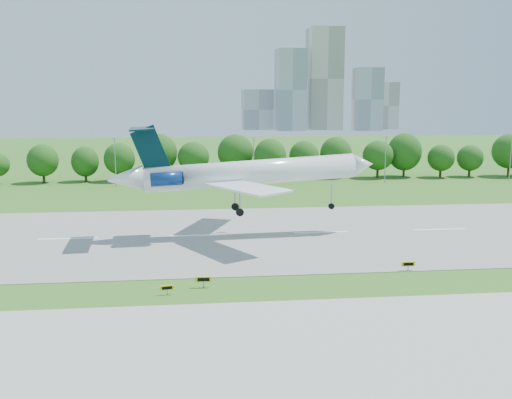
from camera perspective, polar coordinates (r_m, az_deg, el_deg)
name	(u,v)px	position (r m, az deg, el deg)	size (l,w,h in m)	color
ground	(199,285)	(66.84, -5.69, -8.52)	(600.00, 600.00, 0.00)	#2E661A
runway	(198,236)	(90.94, -5.86, -3.62)	(400.00, 45.00, 0.08)	gray
taxiway	(202,351)	(50.02, -5.45, -14.87)	(400.00, 23.00, 0.08)	#ADADA8
tree_line	(195,158)	(156.24, -6.10, 4.17)	(288.40, 8.40, 10.40)	#382314
light_poles	(185,161)	(146.28, -7.07, 3.85)	(175.90, 0.25, 12.19)	gray
skyline	(319,91)	(465.27, 6.34, 10.70)	(127.00, 52.00, 80.00)	#B2B2B7
airliner	(238,172)	(89.30, -1.82, 2.72)	(42.48, 30.83, 14.05)	white
taxi_sign_left	(167,288)	(63.85, -8.87, -8.73)	(1.51, 0.43, 1.06)	gray
taxi_sign_centre	(203,279)	(65.70, -5.28, -7.97)	(1.84, 0.30, 1.29)	gray
taxi_sign_right	(408,264)	(74.19, 14.98, -6.26)	(1.70, 0.24, 1.19)	gray
service_vehicle_b	(162,186)	(143.18, -9.37, 1.38)	(1.53, 3.81, 1.30)	silver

